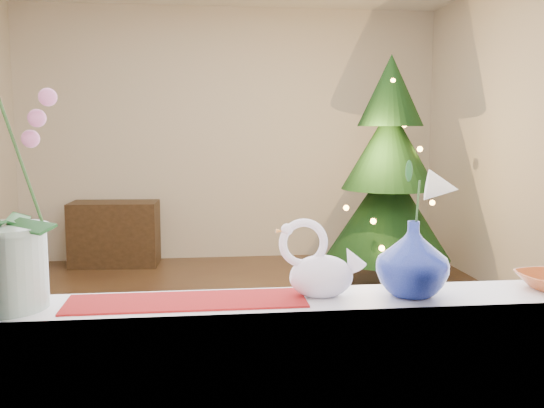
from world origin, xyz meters
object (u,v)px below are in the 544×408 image
(blue_vase, at_px, (413,253))
(side_table, at_px, (115,234))
(paperweight, at_px, (402,285))
(xmas_tree, at_px, (389,171))
(swan, at_px, (321,260))

(blue_vase, xyz_separation_m, side_table, (-1.53, 4.61, -0.72))
(blue_vase, distance_m, paperweight, 0.10)
(paperweight, relative_size, side_table, 0.08)
(xmas_tree, xyz_separation_m, side_table, (-2.59, 1.04, -0.70))
(swan, xyz_separation_m, xmas_tree, (1.34, 3.55, 0.00))
(blue_vase, relative_size, xmas_tree, 0.13)
(paperweight, distance_m, side_table, 4.90)
(swan, relative_size, xmas_tree, 0.13)
(blue_vase, bearing_deg, xmas_tree, 73.43)
(xmas_tree, relative_size, side_table, 2.34)
(xmas_tree, distance_m, side_table, 2.88)
(swan, relative_size, paperweight, 3.60)
(swan, bearing_deg, side_table, 108.41)
(blue_vase, relative_size, paperweight, 3.57)
(blue_vase, relative_size, side_table, 0.30)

